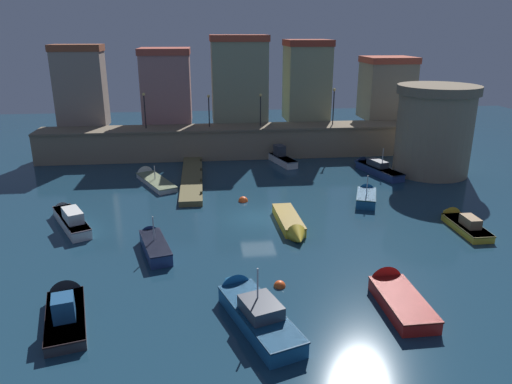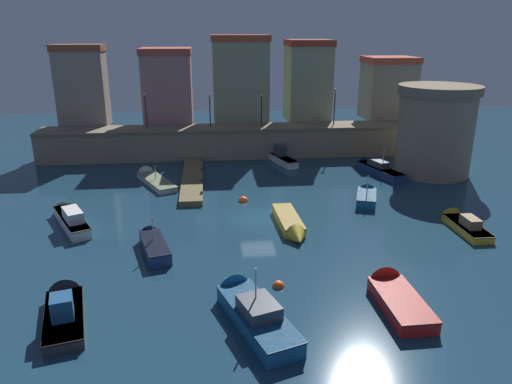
# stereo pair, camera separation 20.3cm
# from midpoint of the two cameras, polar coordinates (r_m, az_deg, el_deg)

# --- Properties ---
(ground_plane) EXTENTS (99.49, 99.49, 0.00)m
(ground_plane) POSITION_cam_midpoint_polar(r_m,az_deg,el_deg) (35.44, 0.43, -3.10)
(ground_plane) COLOR #19384C
(quay_wall) EXTENTS (42.15, 4.04, 3.28)m
(quay_wall) POSITION_cam_midpoint_polar(r_m,az_deg,el_deg) (52.56, -1.82, 6.05)
(quay_wall) COLOR gray
(quay_wall) RESTS_ON ground
(old_town_backdrop) EXTENTS (40.17, 5.62, 9.58)m
(old_town_backdrop) POSITION_cam_midpoint_polar(r_m,az_deg,el_deg) (56.05, -0.95, 12.80)
(old_town_backdrop) COLOR gray
(old_town_backdrop) RESTS_ON ground
(fortress_tower) EXTENTS (7.46, 7.46, 8.36)m
(fortress_tower) POSITION_cam_midpoint_polar(r_m,az_deg,el_deg) (48.48, 20.58, 6.92)
(fortress_tower) COLOR gray
(fortress_tower) RESTS_ON ground
(pier_dock) EXTENTS (1.87, 13.73, 0.70)m
(pier_dock) POSITION_cam_midpoint_polar(r_m,az_deg,el_deg) (44.36, -7.39, 1.61)
(pier_dock) COLOR brown
(pier_dock) RESTS_ON ground
(quay_lamp_0) EXTENTS (0.32, 0.32, 3.71)m
(quay_lamp_0) POSITION_cam_midpoint_polar(r_m,az_deg,el_deg) (52.04, -12.87, 10.03)
(quay_lamp_0) COLOR black
(quay_lamp_0) RESTS_ON quay_wall
(quay_lamp_1) EXTENTS (0.32, 0.32, 3.40)m
(quay_lamp_1) POSITION_cam_midpoint_polar(r_m,az_deg,el_deg) (51.71, -5.39, 10.16)
(quay_lamp_1) COLOR black
(quay_lamp_1) RESTS_ON quay_wall
(quay_lamp_2) EXTENTS (0.32, 0.32, 3.46)m
(quay_lamp_2) POSITION_cam_midpoint_polar(r_m,az_deg,el_deg) (52.06, 0.76, 10.33)
(quay_lamp_2) COLOR black
(quay_lamp_2) RESTS_ON quay_wall
(quay_lamp_3) EXTENTS (0.32, 0.32, 3.91)m
(quay_lamp_3) POSITION_cam_midpoint_polar(r_m,az_deg,el_deg) (53.54, 9.44, 10.60)
(quay_lamp_3) COLOR black
(quay_lamp_3) RESTS_ON quay_wall
(moored_boat_0) EXTENTS (2.65, 5.59, 2.58)m
(moored_boat_0) POSITION_cam_midpoint_polar(r_m,az_deg,el_deg) (31.19, -11.96, -5.84)
(moored_boat_0) COLOR navy
(moored_boat_0) RESTS_ON ground
(moored_boat_1) EXTENTS (4.61, 7.36, 2.23)m
(moored_boat_1) POSITION_cam_midpoint_polar(r_m,az_deg,el_deg) (45.10, -12.18, 1.65)
(moored_boat_1) COLOR silver
(moored_boat_1) RESTS_ON ground
(moored_boat_2) EXTENTS (2.83, 4.62, 2.68)m
(moored_boat_2) POSITION_cam_midpoint_polar(r_m,az_deg,el_deg) (39.93, 13.13, -0.41)
(moored_boat_2) COLOR #195689
(moored_boat_2) RESTS_ON ground
(moored_boat_3) EXTENTS (2.00, 5.73, 1.80)m
(moored_boat_3) POSITION_cam_midpoint_polar(r_m,az_deg,el_deg) (26.16, 16.14, -11.40)
(moored_boat_3) COLOR red
(moored_boat_3) RESTS_ON ground
(moored_boat_4) EXTENTS (3.02, 6.57, 2.00)m
(moored_boat_4) POSITION_cam_midpoint_polar(r_m,az_deg,el_deg) (50.56, 2.85, 4.22)
(moored_boat_4) COLOR white
(moored_boat_4) RESTS_ON ground
(moored_boat_5) EXTENTS (1.54, 5.57, 1.63)m
(moored_boat_5) POSITION_cam_midpoint_polar(r_m,az_deg,el_deg) (36.80, 23.21, -3.28)
(moored_boat_5) COLOR gold
(moored_boat_5) RESTS_ON ground
(moored_boat_6) EXTENTS (1.63, 6.46, 1.35)m
(moored_boat_6) POSITION_cam_midpoint_polar(r_m,az_deg,el_deg) (33.37, 4.35, -3.93)
(moored_boat_6) COLOR gold
(moored_boat_6) RESTS_ON ground
(moored_boat_7) EXTENTS (4.05, 7.48, 3.41)m
(moored_boat_7) POSITION_cam_midpoint_polar(r_m,az_deg,el_deg) (23.77, -0.55, -13.47)
(moored_boat_7) COLOR #195689
(moored_boat_7) RESTS_ON ground
(moored_boat_8) EXTENTS (3.12, 6.35, 2.17)m
(moored_boat_8) POSITION_cam_midpoint_polar(r_m,az_deg,el_deg) (25.87, -21.56, -12.36)
(moored_boat_8) COLOR #333338
(moored_boat_8) RESTS_ON ground
(moored_boat_9) EXTENTS (3.34, 7.34, 2.97)m
(moored_boat_9) POSITION_cam_midpoint_polar(r_m,az_deg,el_deg) (48.07, 13.98, 2.83)
(moored_boat_9) COLOR navy
(moored_boat_9) RESTS_ON ground
(moored_boat_10) EXTENTS (4.39, 7.03, 1.74)m
(moored_boat_10) POSITION_cam_midpoint_polar(r_m,az_deg,el_deg) (36.66, -21.11, -2.78)
(moored_boat_10) COLOR white
(moored_boat_10) RESTS_ON ground
(mooring_buoy_0) EXTENTS (0.66, 0.66, 0.66)m
(mooring_buoy_0) POSITION_cam_midpoint_polar(r_m,az_deg,el_deg) (26.51, 2.89, -11.12)
(mooring_buoy_0) COLOR #EA4C19
(mooring_buoy_0) RESTS_ON ground
(mooring_buoy_1) EXTENTS (0.78, 0.78, 0.78)m
(mooring_buoy_1) POSITION_cam_midpoint_polar(r_m,az_deg,el_deg) (38.88, -1.36, -1.09)
(mooring_buoy_1) COLOR #EA4C19
(mooring_buoy_1) RESTS_ON ground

